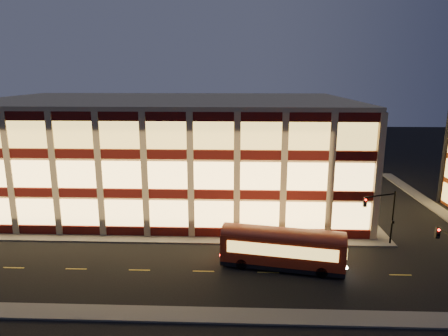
{
  "coord_description": "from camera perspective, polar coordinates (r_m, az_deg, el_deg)",
  "views": [
    {
      "loc": [
        7.21,
        -39.69,
        17.84
      ],
      "look_at": [
        5.36,
        8.0,
        6.57
      ],
      "focal_mm": 32.0,
      "sensor_mm": 36.0,
      "label": 1
    }
  ],
  "objects": [
    {
      "name": "sidewalk_tower_west",
      "position": [
        65.17,
        26.45,
        -3.96
      ],
      "size": [
        2.0,
        30.0,
        0.15
      ],
      "primitive_type": "cube",
      "color": "#514F4C",
      "rests_on": "ground"
    },
    {
      "name": "sidewalk_near",
      "position": [
        32.86,
        -11.51,
        -19.73
      ],
      "size": [
        100.0,
        2.0,
        0.15
      ],
      "primitive_type": "cube",
      "color": "#514F4C",
      "rests_on": "ground"
    },
    {
      "name": "sidewalk_office_east",
      "position": [
        61.47,
        17.04,
        -4.11
      ],
      "size": [
        2.0,
        30.0,
        0.15
      ],
      "primitive_type": "cube",
      "color": "#514F4C",
      "rests_on": "ground"
    },
    {
      "name": "ground",
      "position": [
        44.11,
        -7.52,
        -10.69
      ],
      "size": [
        200.0,
        200.0,
        0.0
      ],
      "primitive_type": "plane",
      "color": "black",
      "rests_on": "ground"
    },
    {
      "name": "sidewalk_office_south",
      "position": [
        45.56,
        -11.09,
        -9.93
      ],
      "size": [
        54.0,
        2.0,
        0.15
      ],
      "primitive_type": "cube",
      "color": "#514F4C",
      "rests_on": "ground"
    },
    {
      "name": "office_building",
      "position": [
        58.47,
        -7.8,
        2.73
      ],
      "size": [
        50.45,
        30.45,
        14.5
      ],
      "color": "tan",
      "rests_on": "ground"
    },
    {
      "name": "trolley_bus",
      "position": [
        38.45,
        8.36,
        -10.96
      ],
      "size": [
        11.72,
        4.89,
        3.86
      ],
      "rotation": [
        0.0,
        0.0,
        -0.18
      ],
      "color": "maroon",
      "rests_on": "ground"
    },
    {
      "name": "traffic_signal_far",
      "position": [
        44.81,
        21.76,
        -5.54
      ],
      "size": [
        3.79,
        1.87,
        6.0
      ],
      "color": "black",
      "rests_on": "ground"
    }
  ]
}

